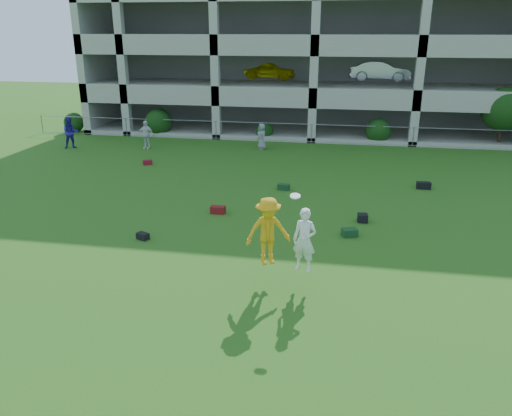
% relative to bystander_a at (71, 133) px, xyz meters
% --- Properties ---
extents(ground, '(100.00, 100.00, 0.00)m').
position_rel_bystander_a_xyz_m(ground, '(13.72, -15.16, -0.91)').
color(ground, '#235114').
rests_on(ground, ground).
extents(bystander_a, '(1.12, 1.06, 1.82)m').
position_rel_bystander_a_xyz_m(bystander_a, '(0.00, 0.00, 0.00)').
color(bystander_a, navy).
rests_on(bystander_a, ground).
extents(bystander_b, '(0.99, 0.47, 1.64)m').
position_rel_bystander_a_xyz_m(bystander_b, '(4.35, 0.68, -0.09)').
color(bystander_b, silver).
rests_on(bystander_b, ground).
extents(bystander_c, '(0.82, 0.88, 1.51)m').
position_rel_bystander_a_xyz_m(bystander_c, '(11.01, 1.66, -0.16)').
color(bystander_c, gray).
rests_on(bystander_c, ground).
extents(bag_red_a, '(0.56, 0.31, 0.28)m').
position_rel_bystander_a_xyz_m(bag_red_a, '(11.11, -9.17, -0.77)').
color(bag_red_a, '#601011').
rests_on(bag_red_a, ground).
extents(bag_black_b, '(0.47, 0.39, 0.22)m').
position_rel_bystander_a_xyz_m(bag_black_b, '(9.25, -12.02, -0.80)').
color(bag_black_b, black).
rests_on(bag_black_b, ground).
extents(bag_green_c, '(0.58, 0.49, 0.26)m').
position_rel_bystander_a_xyz_m(bag_green_c, '(16.04, -10.54, -0.78)').
color(bag_green_c, '#123314').
rests_on(bag_green_c, ground).
extents(crate_d, '(0.38, 0.38, 0.30)m').
position_rel_bystander_a_xyz_m(crate_d, '(16.51, -9.13, -0.76)').
color(crate_d, black).
rests_on(crate_d, ground).
extents(bag_black_e, '(0.60, 0.31, 0.30)m').
position_rel_bystander_a_xyz_m(bag_black_e, '(19.24, -4.61, -0.76)').
color(bag_black_e, black).
rests_on(bag_black_e, ground).
extents(bag_red_f, '(0.53, 0.47, 0.24)m').
position_rel_bystander_a_xyz_m(bag_red_f, '(5.76, -2.80, -0.79)').
color(bag_red_f, '#5C0F1B').
rests_on(bag_red_f, ground).
extents(bag_green_g, '(0.53, 0.35, 0.25)m').
position_rel_bystander_a_xyz_m(bag_green_g, '(13.21, -5.81, -0.79)').
color(bag_green_g, '#143817').
rests_on(bag_green_g, ground).
extents(frisbee_contest, '(2.05, 1.13, 2.20)m').
position_rel_bystander_a_xyz_m(frisbee_contest, '(14.01, -14.19, 0.55)').
color(frisbee_contest, orange).
rests_on(frisbee_contest, ground).
extents(parking_garage, '(30.00, 14.00, 12.00)m').
position_rel_bystander_a_xyz_m(parking_garage, '(13.72, 12.54, 5.10)').
color(parking_garage, '#9E998C').
rests_on(parking_garage, ground).
extents(fence, '(36.06, 0.06, 1.20)m').
position_rel_bystander_a_xyz_m(fence, '(13.72, 3.84, -0.30)').
color(fence, gray).
rests_on(fence, ground).
extents(shrub_row, '(34.38, 2.52, 3.50)m').
position_rel_bystander_a_xyz_m(shrub_row, '(18.31, 4.54, 0.60)').
color(shrub_row, '#163D11').
rests_on(shrub_row, ground).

